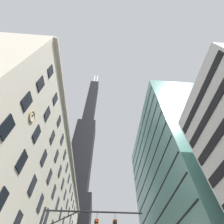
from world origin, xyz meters
TOP-DOWN VIEW (x-y plane):
  - station_building at (-19.86, 27.12)m, footprint 18.39×66.25m
  - dark_skyscraper at (-18.22, 85.49)m, footprint 22.14×22.14m
  - glass_office_midrise at (20.12, 28.20)m, footprint 18.36×38.82m

SIDE VIEW (x-z plane):
  - station_building at x=-19.86m, z-range -0.02..29.66m
  - glass_office_midrise at x=20.12m, z-range 0.00..47.71m
  - dark_skyscraper at x=-18.22m, z-range -45.35..172.81m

